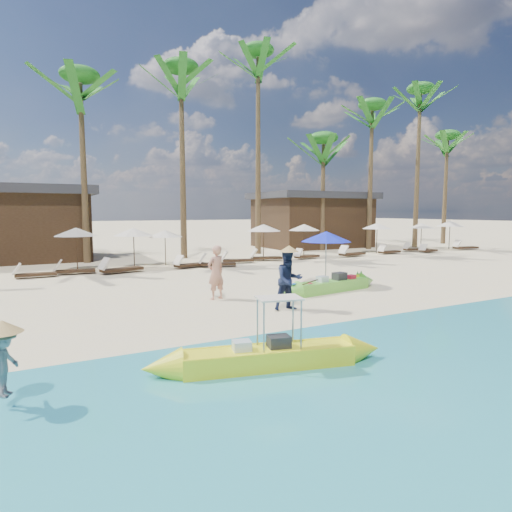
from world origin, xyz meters
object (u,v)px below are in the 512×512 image
green_canoe (331,285)px  yellow_canoe (268,357)px  tourist (216,272)px  blue_umbrella (326,237)px

green_canoe → yellow_canoe: yellow_canoe is taller
tourist → blue_umbrella: (4.71, 0.44, 1.01)m
blue_umbrella → yellow_canoe: bearing=-133.3°
blue_umbrella → green_canoe: bearing=-117.0°
yellow_canoe → green_canoe: bearing=57.0°
yellow_canoe → tourist: 6.36m
yellow_canoe → blue_umbrella: (6.20, 6.58, 1.68)m
green_canoe → blue_umbrella: blue_umbrella is taller
tourist → blue_umbrella: 4.83m
green_canoe → tourist: bearing=163.3°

